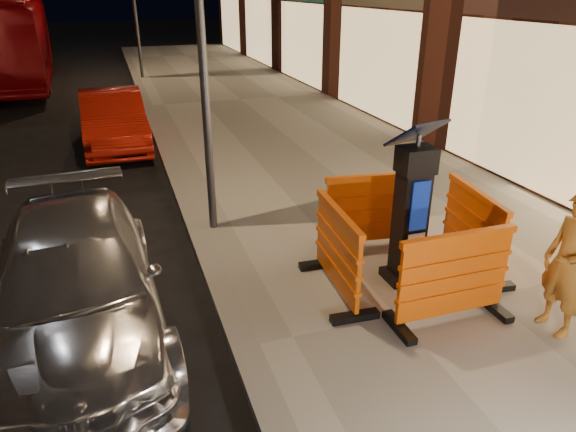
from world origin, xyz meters
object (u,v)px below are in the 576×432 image
object	(u,v)px
barrier_back	(372,211)
parking_kiosk	(411,209)
barrier_front	(454,278)
car_red	(117,146)
bus_doubledecker	(16,82)
car_silver	(85,331)
man	(569,265)
barrier_kerbside	(337,252)
barrier_bldgside	(472,230)

from	to	relation	value
barrier_back	parking_kiosk	bearing A→B (deg)	-81.71
parking_kiosk	barrier_front	xyz separation A→B (m)	(0.00, -0.95, -0.43)
car_red	bus_doubledecker	xyz separation A→B (m)	(-3.61, 10.75, 0.00)
car_silver	car_red	xyz separation A→B (m)	(0.58, 7.52, 0.00)
parking_kiosk	man	size ratio (longest dim) A/B	1.22
barrier_back	barrier_kerbside	bearing A→B (deg)	-126.71
barrier_front	barrier_bldgside	bearing A→B (deg)	45.29
barrier_bldgside	bus_doubledecker	world-z (taller)	bus_doubledecker
barrier_back	car_red	world-z (taller)	barrier_back
barrier_back	car_silver	size ratio (longest dim) A/B	0.32
barrier_kerbside	car_silver	size ratio (longest dim) A/B	0.32
parking_kiosk	barrier_kerbside	world-z (taller)	parking_kiosk
barrier_bldgside	man	xyz separation A→B (m)	(0.05, -1.45, 0.26)
barrier_bldgside	car_red	size ratio (longest dim) A/B	0.35
barrier_bldgside	man	world-z (taller)	man
man	barrier_front	bearing A→B (deg)	-117.99
barrier_bldgside	car_silver	world-z (taller)	barrier_bldgside
parking_kiosk	car_silver	size ratio (longest dim) A/B	0.45
barrier_bldgside	bus_doubledecker	size ratio (longest dim) A/B	0.12
barrier_bldgside	barrier_back	bearing A→B (deg)	52.29
barrier_bldgside	barrier_kerbside	bearing A→B (deg)	97.29
car_red	bus_doubledecker	size ratio (longest dim) A/B	0.34
barrier_back	bus_doubledecker	world-z (taller)	bus_doubledecker
car_silver	bus_doubledecker	size ratio (longest dim) A/B	0.36
barrier_back	man	distance (m)	2.62
bus_doubledecker	man	bearing A→B (deg)	-72.06
barrier_kerbside	bus_doubledecker	xyz separation A→B (m)	(-5.96, 18.63, -0.69)
barrier_front	barrier_back	world-z (taller)	same
barrier_bldgside	barrier_front	bearing A→B (deg)	142.29
parking_kiosk	man	bearing A→B (deg)	-50.02
barrier_back	man	xyz separation A→B (m)	(1.00, -2.40, 0.26)
car_red	barrier_front	bearing A→B (deg)	-71.20
barrier_front	barrier_bldgside	world-z (taller)	same
man	car_silver	bearing A→B (deg)	-111.81
barrier_front	barrier_kerbside	distance (m)	1.34
car_silver	barrier_kerbside	bearing A→B (deg)	-10.24
parking_kiosk	man	xyz separation A→B (m)	(1.00, -1.45, -0.17)
barrier_front	car_silver	bearing A→B (deg)	161.62
barrier_front	barrier_kerbside	world-z (taller)	same
car_silver	bus_doubledecker	xyz separation A→B (m)	(-3.03, 18.26, 0.00)
barrier_front	barrier_back	bearing A→B (deg)	90.29
barrier_bldgside	car_silver	bearing A→B (deg)	93.01
barrier_front	barrier_back	xyz separation A→B (m)	(0.00, 1.90, 0.00)
bus_doubledecker	man	world-z (taller)	man
barrier_kerbside	barrier_bldgside	distance (m)	1.90
barrier_back	bus_doubledecker	xyz separation A→B (m)	(-6.91, 17.68, -0.69)
barrier_back	barrier_kerbside	world-z (taller)	same
barrier_bldgside	car_red	distance (m)	8.98
parking_kiosk	barrier_bldgside	bearing A→B (deg)	5.29
man	barrier_back	bearing A→B (deg)	-158.75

